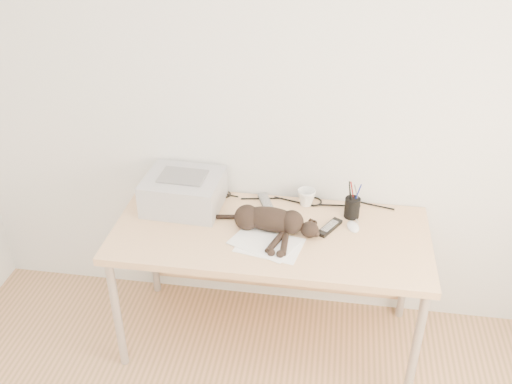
% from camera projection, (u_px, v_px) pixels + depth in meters
% --- Properties ---
extents(wall_back, '(3.50, 0.00, 3.50)m').
position_uv_depth(wall_back, '(281.00, 101.00, 2.89)').
color(wall_back, white).
rests_on(wall_back, floor).
extents(desk, '(1.60, 0.70, 0.74)m').
position_uv_depth(desk, '(272.00, 243.00, 3.02)').
color(desk, '#E3B485').
rests_on(desk, floor).
extents(printer, '(0.42, 0.36, 0.19)m').
position_uv_depth(printer, '(184.00, 191.00, 3.04)').
color(printer, '#A8A8AD').
rests_on(printer, desk).
extents(papers, '(0.39, 0.32, 0.01)m').
position_uv_depth(papers, '(267.00, 243.00, 2.79)').
color(papers, white).
rests_on(papers, desk).
extents(cat, '(0.59, 0.30, 0.13)m').
position_uv_depth(cat, '(267.00, 221.00, 2.86)').
color(cat, black).
rests_on(cat, desk).
extents(mug, '(0.14, 0.14, 0.09)m').
position_uv_depth(mug, '(306.00, 198.00, 3.07)').
color(mug, white).
rests_on(mug, desk).
extents(pen_cup, '(0.08, 0.08, 0.21)m').
position_uv_depth(pen_cup, '(352.00, 207.00, 2.97)').
color(pen_cup, black).
rests_on(pen_cup, desk).
extents(remote_grey, '(0.12, 0.19, 0.02)m').
position_uv_depth(remote_grey, '(266.00, 203.00, 3.09)').
color(remote_grey, slate).
rests_on(remote_grey, desk).
extents(remote_black, '(0.13, 0.17, 0.02)m').
position_uv_depth(remote_black, '(330.00, 227.00, 2.89)').
color(remote_black, black).
rests_on(remote_black, desk).
extents(mouse, '(0.08, 0.11, 0.03)m').
position_uv_depth(mouse, '(353.00, 225.00, 2.90)').
color(mouse, white).
rests_on(mouse, desk).
extents(cable_tangle, '(1.36, 0.09, 0.01)m').
position_uv_depth(cable_tangle, '(278.00, 199.00, 3.14)').
color(cable_tangle, black).
rests_on(cable_tangle, desk).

